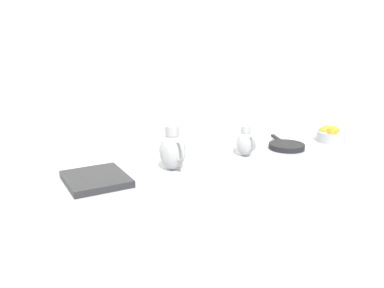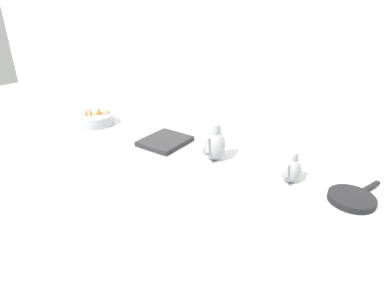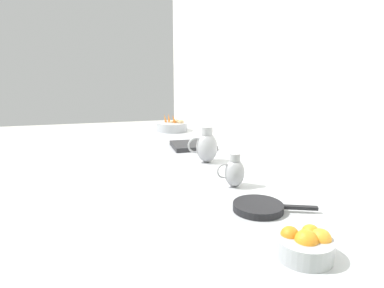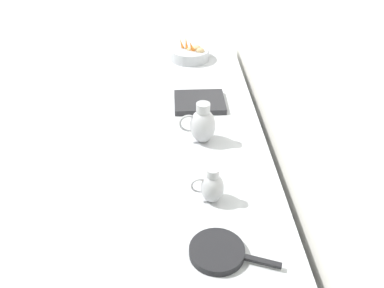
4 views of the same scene
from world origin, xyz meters
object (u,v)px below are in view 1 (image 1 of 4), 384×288
at_px(orange_bowl, 330,135).
at_px(metal_pitcher_tall, 173,150).
at_px(metal_pitcher_short, 246,142).
at_px(skillet_on_counter, 286,146).

relative_size(orange_bowl, metal_pitcher_tall, 0.80).
bearing_deg(metal_pitcher_tall, metal_pitcher_short, 91.12).
xyz_separation_m(orange_bowl, skillet_on_counter, (-0.01, -0.40, -0.03)).
relative_size(orange_bowl, metal_pitcher_short, 1.05).
bearing_deg(skillet_on_counter, metal_pitcher_tall, -89.50).
bearing_deg(metal_pitcher_tall, orange_bowl, 89.81).
bearing_deg(metal_pitcher_short, orange_bowl, 88.90).
bearing_deg(metal_pitcher_short, skillet_on_counter, 89.56).
distance_m(orange_bowl, metal_pitcher_short, 0.74).
distance_m(metal_pitcher_tall, skillet_on_counter, 0.86).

